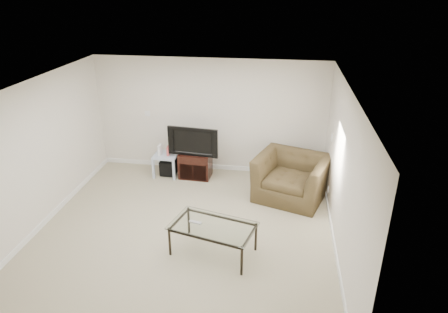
# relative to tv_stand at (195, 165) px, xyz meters

# --- Properties ---
(floor) EXTENTS (5.00, 5.00, 0.00)m
(floor) POSITION_rel_tv_stand_xyz_m (0.25, -2.05, -0.28)
(floor) COLOR tan
(floor) RESTS_ON ground
(ceiling) EXTENTS (5.00, 5.00, 0.00)m
(ceiling) POSITION_rel_tv_stand_xyz_m (0.25, -2.05, 2.22)
(ceiling) COLOR white
(ceiling) RESTS_ON ground
(wall_back) EXTENTS (5.00, 0.02, 2.50)m
(wall_back) POSITION_rel_tv_stand_xyz_m (0.25, 0.45, 0.97)
(wall_back) COLOR silver
(wall_back) RESTS_ON ground
(wall_left) EXTENTS (0.02, 5.00, 2.50)m
(wall_left) POSITION_rel_tv_stand_xyz_m (-2.25, -2.05, 0.97)
(wall_left) COLOR silver
(wall_left) RESTS_ON ground
(wall_right) EXTENTS (0.02, 5.00, 2.50)m
(wall_right) POSITION_rel_tv_stand_xyz_m (2.75, -2.05, 0.97)
(wall_right) COLOR silver
(wall_right) RESTS_ON ground
(plate_back) EXTENTS (0.12, 0.02, 0.12)m
(plate_back) POSITION_rel_tv_stand_xyz_m (-1.15, 0.44, 0.97)
(plate_back) COLOR white
(plate_back) RESTS_ON wall_back
(plate_right_switch) EXTENTS (0.02, 0.09, 0.13)m
(plate_right_switch) POSITION_rel_tv_stand_xyz_m (2.74, -0.45, 0.97)
(plate_right_switch) COLOR white
(plate_right_switch) RESTS_ON wall_right
(plate_right_outlet) EXTENTS (0.02, 0.08, 0.12)m
(plate_right_outlet) POSITION_rel_tv_stand_xyz_m (2.74, -0.75, 0.02)
(plate_right_outlet) COLOR white
(plate_right_outlet) RESTS_ON wall_right
(tv_stand) EXTENTS (0.69, 0.49, 0.56)m
(tv_stand) POSITION_rel_tv_stand_xyz_m (0.00, 0.00, 0.00)
(tv_stand) COLOR black
(tv_stand) RESTS_ON floor
(dvd_player) EXTENTS (0.40, 0.28, 0.05)m
(dvd_player) POSITION_rel_tv_stand_xyz_m (-0.00, -0.04, 0.19)
(dvd_player) COLOR black
(dvd_player) RESTS_ON tv_stand
(television) EXTENTS (1.02, 0.30, 0.62)m
(television) POSITION_rel_tv_stand_xyz_m (-0.00, -0.03, 0.59)
(television) COLOR black
(television) RESTS_ON tv_stand
(side_table) EXTENTS (0.52, 0.52, 0.49)m
(side_table) POSITION_rel_tv_stand_xyz_m (-0.65, 0.00, -0.04)
(side_table) COLOR silver
(side_table) RESTS_ON floor
(subwoofer) EXTENTS (0.33, 0.33, 0.32)m
(subwoofer) POSITION_rel_tv_stand_xyz_m (-0.62, 0.02, -0.11)
(subwoofer) COLOR black
(subwoofer) RESTS_ON floor
(game_console) EXTENTS (0.06, 0.16, 0.22)m
(game_console) POSITION_rel_tv_stand_xyz_m (-0.77, -0.02, 0.32)
(game_console) COLOR white
(game_console) RESTS_ON side_table
(game_case) EXTENTS (0.07, 0.15, 0.19)m
(game_case) POSITION_rel_tv_stand_xyz_m (-0.59, -0.02, 0.30)
(game_case) COLOR #CC4C4C
(game_case) RESTS_ON side_table
(recliner) EXTENTS (1.53, 1.23, 1.15)m
(recliner) POSITION_rel_tv_stand_xyz_m (2.04, -0.60, 0.30)
(recliner) COLOR brown
(recliner) RESTS_ON floor
(coffee_table) EXTENTS (1.42, 1.02, 0.50)m
(coffee_table) POSITION_rel_tv_stand_xyz_m (0.84, -2.57, -0.03)
(coffee_table) COLOR black
(coffee_table) RESTS_ON floor
(remote) EXTENTS (0.21, 0.10, 0.02)m
(remote) POSITION_rel_tv_stand_xyz_m (0.55, -2.54, 0.24)
(remote) COLOR #B2B2B7
(remote) RESTS_ON coffee_table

